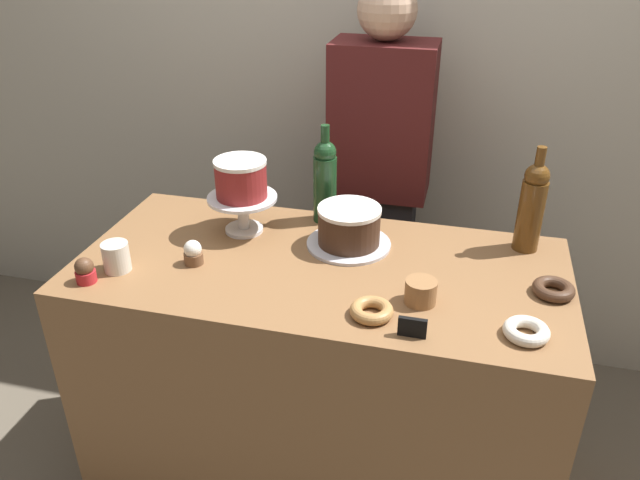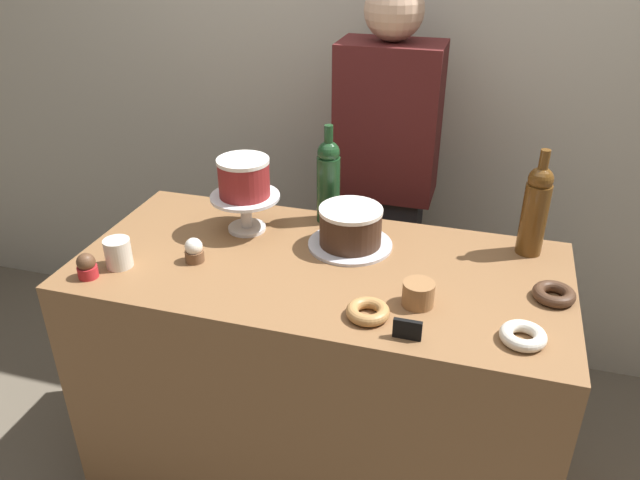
% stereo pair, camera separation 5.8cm
% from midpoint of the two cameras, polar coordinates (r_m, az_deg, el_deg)
% --- Properties ---
extents(ground_plane, '(12.00, 12.00, 0.00)m').
position_cam_midpoint_polar(ground_plane, '(2.38, -0.75, -20.80)').
color(ground_plane, '#665B4C').
extents(back_wall, '(6.00, 0.05, 2.60)m').
position_cam_midpoint_polar(back_wall, '(2.50, 4.68, 16.80)').
color(back_wall, '#BCB7A8').
rests_on(back_wall, ground_plane).
extents(display_counter, '(1.43, 0.68, 0.88)m').
position_cam_midpoint_polar(display_counter, '(2.06, -0.83, -12.81)').
color(display_counter, brown).
rests_on(display_counter, ground_plane).
extents(cake_stand_pedestal, '(0.22, 0.22, 0.12)m').
position_cam_midpoint_polar(cake_stand_pedestal, '(1.97, -7.97, 2.97)').
color(cake_stand_pedestal, silver).
rests_on(cake_stand_pedestal, display_counter).
extents(white_layer_cake, '(0.16, 0.16, 0.12)m').
position_cam_midpoint_polar(white_layer_cake, '(1.93, -8.16, 5.63)').
color(white_layer_cake, maroon).
rests_on(white_layer_cake, cake_stand_pedestal).
extents(silver_serving_platter, '(0.26, 0.26, 0.01)m').
position_cam_midpoint_polar(silver_serving_platter, '(1.90, 1.77, -0.36)').
color(silver_serving_platter, silver).
rests_on(silver_serving_platter, display_counter).
extents(chocolate_round_cake, '(0.19, 0.19, 0.12)m').
position_cam_midpoint_polar(chocolate_round_cake, '(1.87, 1.80, 1.35)').
color(chocolate_round_cake, '#3D2619').
rests_on(chocolate_round_cake, silver_serving_platter).
extents(wine_bottle_amber, '(0.08, 0.08, 0.33)m').
position_cam_midpoint_polar(wine_bottle_amber, '(1.91, 18.11, 3.04)').
color(wine_bottle_amber, '#5B3814').
rests_on(wine_bottle_amber, display_counter).
extents(wine_bottle_green, '(0.08, 0.08, 0.33)m').
position_cam_midpoint_polar(wine_bottle_green, '(2.00, -0.38, 5.58)').
color(wine_bottle_green, '#193D1E').
rests_on(wine_bottle_green, display_counter).
extents(cupcake_chocolate, '(0.06, 0.06, 0.07)m').
position_cam_midpoint_polar(cupcake_chocolate, '(1.83, -21.69, -2.66)').
color(cupcake_chocolate, red).
rests_on(cupcake_chocolate, display_counter).
extents(cupcake_vanilla, '(0.06, 0.06, 0.07)m').
position_cam_midpoint_polar(cupcake_vanilla, '(1.83, -12.51, -1.18)').
color(cupcake_vanilla, brown).
rests_on(cupcake_vanilla, display_counter).
extents(donut_chocolate, '(0.11, 0.11, 0.03)m').
position_cam_midpoint_polar(donut_chocolate, '(1.76, 19.82, -4.29)').
color(donut_chocolate, '#472D1E').
rests_on(donut_chocolate, display_counter).
extents(donut_sugar, '(0.11, 0.11, 0.03)m').
position_cam_midpoint_polar(donut_sugar, '(1.58, 17.46, -8.02)').
color(donut_sugar, silver).
rests_on(donut_sugar, display_counter).
extents(donut_maple, '(0.11, 0.11, 0.03)m').
position_cam_midpoint_polar(donut_maple, '(1.58, 3.71, -6.51)').
color(donut_maple, '#B27F47').
rests_on(donut_maple, display_counter).
extents(cookie_stack, '(0.08, 0.08, 0.07)m').
position_cam_midpoint_polar(cookie_stack, '(1.64, 8.25, -4.74)').
color(cookie_stack, olive).
rests_on(cookie_stack, display_counter).
extents(price_sign_chalkboard, '(0.07, 0.01, 0.05)m').
position_cam_midpoint_polar(price_sign_chalkboard, '(1.52, 7.40, -7.99)').
color(price_sign_chalkboard, black).
rests_on(price_sign_chalkboard, display_counter).
extents(coffee_cup_ceramic, '(0.08, 0.08, 0.08)m').
position_cam_midpoint_polar(coffee_cup_ceramic, '(1.86, -19.11, -1.49)').
color(coffee_cup_ceramic, silver).
rests_on(coffee_cup_ceramic, display_counter).
extents(barista_figure, '(0.36, 0.22, 1.60)m').
position_cam_midpoint_polar(barista_figure, '(2.36, 4.68, 4.27)').
color(barista_figure, black).
rests_on(barista_figure, ground_plane).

